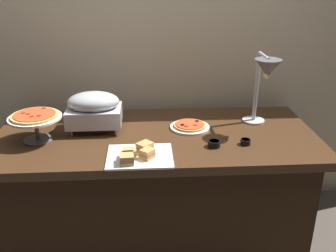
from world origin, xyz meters
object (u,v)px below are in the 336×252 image
object	(u,v)px
sandwich_platter	(138,155)
pizza_plate_front	(190,126)
chafing_dish	(94,109)
sauce_cup_near	(214,143)
pizza_plate_center	(35,119)
sauce_cup_far	(245,142)
heat_lamp	(265,75)

from	to	relation	value
sandwich_platter	pizza_plate_front	bearing A→B (deg)	50.42
chafing_dish	pizza_plate_front	xyz separation A→B (m)	(0.58, -0.01, -0.12)
chafing_dish	sauce_cup_near	distance (m)	0.74
pizza_plate_center	sandwich_platter	world-z (taller)	pizza_plate_center
sauce_cup_far	sandwich_platter	bearing A→B (deg)	-167.90
sandwich_platter	sauce_cup_far	size ratio (longest dim) A/B	6.02
heat_lamp	sauce_cup_near	bearing A→B (deg)	-146.54
chafing_dish	pizza_plate_center	xyz separation A→B (m)	(-0.31, -0.13, -0.01)
heat_lamp	sauce_cup_far	xyz separation A→B (m)	(-0.14, -0.19, -0.33)
heat_lamp	sandwich_platter	bearing A→B (deg)	-156.39
sandwich_platter	chafing_dish	bearing A→B (deg)	124.10
pizza_plate_front	heat_lamp	bearing A→B (deg)	-7.87
pizza_plate_center	sauce_cup_far	xyz separation A→B (m)	(1.17, -0.13, -0.11)
heat_lamp	pizza_plate_center	distance (m)	1.33
sandwich_platter	sauce_cup_far	bearing A→B (deg)	12.10
pizza_plate_front	sandwich_platter	xyz separation A→B (m)	(-0.31, -0.38, 0.01)
sauce_cup_far	heat_lamp	bearing A→B (deg)	54.52
chafing_dish	sandwich_platter	bearing A→B (deg)	-55.90
heat_lamp	pizza_plate_front	bearing A→B (deg)	172.13
chafing_dish	sandwich_platter	world-z (taller)	chafing_dish
sauce_cup_far	pizza_plate_center	bearing A→B (deg)	173.75
pizza_plate_center	sandwich_platter	distance (m)	0.64
sauce_cup_far	sauce_cup_near	bearing A→B (deg)	-174.65
chafing_dish	heat_lamp	bearing A→B (deg)	-3.92
pizza_plate_center	heat_lamp	bearing A→B (deg)	2.82
sauce_cup_near	sauce_cup_far	bearing A→B (deg)	5.35
sandwich_platter	sauce_cup_near	distance (m)	0.43
heat_lamp	pizza_plate_front	world-z (taller)	heat_lamp
sandwich_platter	pizza_plate_center	bearing A→B (deg)	155.98
sauce_cup_near	sandwich_platter	bearing A→B (deg)	-165.08
sauce_cup_near	sauce_cup_far	distance (m)	0.18
heat_lamp	sandwich_platter	world-z (taller)	heat_lamp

